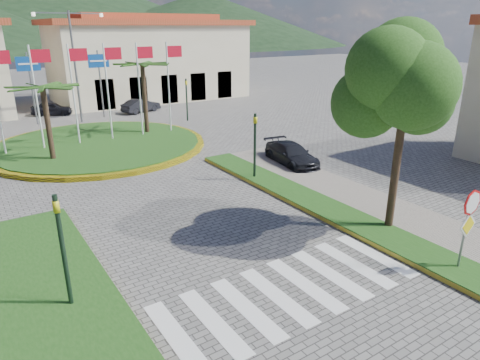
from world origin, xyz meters
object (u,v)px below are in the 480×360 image
stop_sign (469,217)px  car_dark_b (141,106)px  deciduous_tree (407,84)px  car_side_right (291,154)px  car_dark_a (52,109)px  roundabout_island (99,144)px

stop_sign → car_dark_b: bearing=87.3°
stop_sign → deciduous_tree: (0.60, 3.04, 3.38)m
deciduous_tree → car_side_right: (2.00, 7.87, -4.61)m
car_dark_a → car_dark_b: bearing=-91.8°
stop_sign → deciduous_tree: bearing=78.8°
car_dark_b → car_dark_a: bearing=49.0°
deciduous_tree → car_dark_a: 30.03m
stop_sign → car_dark_a: stop_sign is taller
deciduous_tree → car_side_right: size_ratio=1.74×
deciduous_tree → car_dark_a: size_ratio=2.14×
roundabout_island → deciduous_tree: size_ratio=1.87×
roundabout_island → stop_sign: roundabout_island is taller
car_dark_b → car_side_right: 18.45m
deciduous_tree → car_dark_b: bearing=88.3°
stop_sign → car_dark_b: (1.37, 29.31, -1.23)m
roundabout_island → stop_sign: (4.90, -20.04, 1.62)m
roundabout_island → deciduous_tree: deciduous_tree is taller
car_dark_a → car_dark_b: (6.59, -2.82, 0.02)m
deciduous_tree → car_side_right: 9.33m
roundabout_island → car_dark_b: size_ratio=3.74×
roundabout_island → car_side_right: bearing=-50.6°
car_dark_b → deciduous_tree: bearing=160.5°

